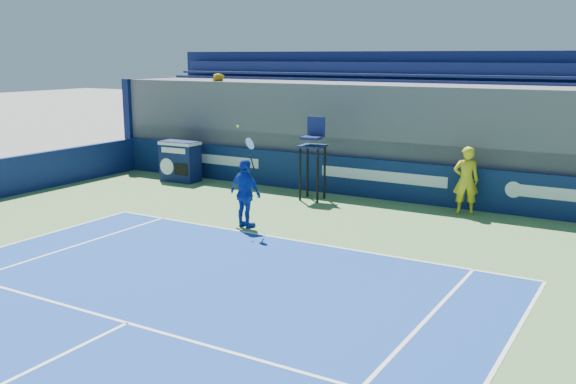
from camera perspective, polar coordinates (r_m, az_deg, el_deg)
The scene contains 6 objects.
ball_person at distance 18.01m, azimuth 15.54°, elevation 1.00°, with size 0.68×0.44×1.86m, color gold.
back_hoarding at distance 19.45m, azimuth 8.44°, elevation 1.09°, with size 20.40×0.21×1.20m.
match_clock at distance 22.28m, azimuth -9.56°, elevation 2.81°, with size 1.35×0.78×1.40m.
umpire_chair at distance 19.05m, azimuth 2.24°, elevation 3.81°, with size 0.77×0.77×2.48m.
tennis_player at distance 16.03m, azimuth -3.79°, elevation -0.11°, with size 1.09×0.64×2.57m.
stadium_seating at distance 21.17m, azimuth 10.60°, elevation 5.27°, with size 21.00×4.05×4.40m.
Camera 1 is at (7.17, -0.61, 4.25)m, focal length 40.00 mm.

